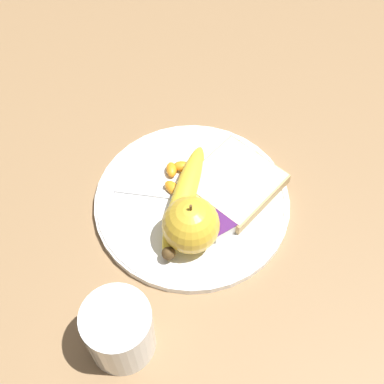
# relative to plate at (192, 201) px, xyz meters

# --- Properties ---
(ground_plane) EXTENTS (3.00, 3.00, 0.00)m
(ground_plane) POSITION_rel_plate_xyz_m (0.00, 0.00, -0.01)
(ground_plane) COLOR olive
(plate) EXTENTS (0.28, 0.28, 0.01)m
(plate) POSITION_rel_plate_xyz_m (0.00, 0.00, 0.00)
(plate) COLOR white
(plate) RESTS_ON ground_plane
(juice_glass) EXTENTS (0.08, 0.08, 0.09)m
(juice_glass) POSITION_rel_plate_xyz_m (-0.18, -0.13, 0.03)
(juice_glass) COLOR silver
(juice_glass) RESTS_ON ground_plane
(apple) EXTENTS (0.08, 0.08, 0.09)m
(apple) POSITION_rel_plate_xyz_m (-0.04, -0.05, 0.04)
(apple) COLOR gold
(apple) RESTS_ON plate
(banana) EXTENTS (0.16, 0.15, 0.03)m
(banana) POSITION_rel_plate_xyz_m (-0.01, -0.01, 0.02)
(banana) COLOR yellow
(banana) RESTS_ON plate
(bread_slice) EXTENTS (0.14, 0.14, 0.02)m
(bread_slice) POSITION_rel_plate_xyz_m (0.06, -0.01, 0.02)
(bread_slice) COLOR tan
(bread_slice) RESTS_ON plate
(fork) EXTENTS (0.16, 0.14, 0.00)m
(fork) POSITION_rel_plate_xyz_m (0.00, 0.00, 0.01)
(fork) COLOR silver
(fork) RESTS_ON plate
(jam_packet) EXTENTS (0.04, 0.04, 0.02)m
(jam_packet) POSITION_rel_plate_xyz_m (0.01, -0.06, 0.01)
(jam_packet) COLOR silver
(jam_packet) RESTS_ON plate
(orange_segment_0) EXTENTS (0.02, 0.03, 0.02)m
(orange_segment_0) POSITION_rel_plate_xyz_m (-0.02, 0.03, 0.01)
(orange_segment_0) COLOR orange
(orange_segment_0) RESTS_ON plate
(orange_segment_1) EXTENTS (0.03, 0.03, 0.02)m
(orange_segment_1) POSITION_rel_plate_xyz_m (0.02, 0.05, 0.01)
(orange_segment_1) COLOR orange
(orange_segment_1) RESTS_ON plate
(orange_segment_2) EXTENTS (0.03, 0.03, 0.01)m
(orange_segment_2) POSITION_rel_plate_xyz_m (0.00, 0.06, 0.01)
(orange_segment_2) COLOR orange
(orange_segment_2) RESTS_ON plate
(orange_segment_3) EXTENTS (0.02, 0.03, 0.01)m
(orange_segment_3) POSITION_rel_plate_xyz_m (0.01, 0.02, 0.01)
(orange_segment_3) COLOR orange
(orange_segment_3) RESTS_ON plate
(orange_segment_4) EXTENTS (0.03, 0.03, 0.02)m
(orange_segment_4) POSITION_rel_plate_xyz_m (0.05, 0.03, 0.01)
(orange_segment_4) COLOR orange
(orange_segment_4) RESTS_ON plate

